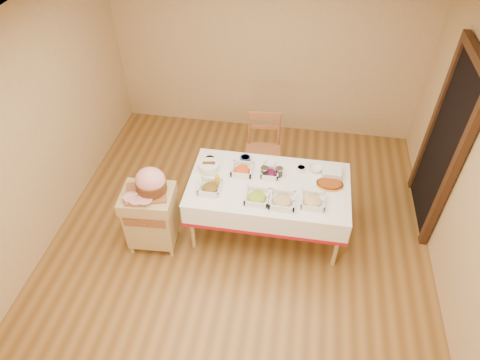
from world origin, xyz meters
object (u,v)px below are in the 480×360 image
Objects in this scene: plate_stack at (331,172)px; butcher_cart at (151,215)px; ham_on_board at (150,183)px; mustard_bottle at (217,180)px; brass_platter at (330,184)px; dining_table at (268,194)px; preserve_jar_left at (264,172)px; preserve_jar_right at (279,172)px; dining_chair at (263,150)px; bread_basket at (209,166)px.

butcher_cart is at bearing -160.96° from plate_stack.
plate_stack is at bearing 18.49° from ham_on_board.
ham_on_board is 0.74m from mustard_bottle.
ham_on_board is 1.99m from brass_platter.
dining_table is 1.37m from butcher_cart.
preserve_jar_left is 1.03× the size of preserve_jar_right.
plate_stack is (0.59, 0.11, -0.00)m from preserve_jar_right.
dining_chair is at bearing 49.33° from butcher_cart.
mustard_bottle is 0.75× the size of bread_basket.
dining_chair reaches higher than bread_basket.
preserve_jar_left is 0.64× the size of mustard_bottle.
plate_stack is (1.26, 0.38, -0.03)m from mustard_bottle.
preserve_jar_right is at bearing 22.55° from butcher_cart.
ham_on_board reaches higher than brass_platter.
preserve_jar_right reaches higher than plate_stack.
bread_basket is (-0.55, -0.76, 0.28)m from dining_chair.
brass_platter is (1.97, 0.51, 0.32)m from butcher_cart.
dining_chair is 1.20m from brass_platter.
ham_on_board is at bearing 38.03° from butcher_cart.
butcher_cart is 0.48m from ham_on_board.
mustard_bottle is 0.58× the size of brass_platter.
bread_basket is 0.78× the size of brass_platter.
dining_table is at bearing -79.14° from dining_chair.
preserve_jar_left is at bearing 27.00° from mustard_bottle.
dining_chair is 3.32× the size of brass_platter.
dining_table is at bearing -158.90° from plate_stack.
preserve_jar_left reaches higher than dining_table.
dining_chair is at bearing 136.46° from brass_platter.
bread_basket is at bearing 177.98° from brass_platter.
preserve_jar_left reaches higher than butcher_cart.
mustard_bottle is at bearing -157.37° from preserve_jar_right.
brass_platter is at bearing 13.67° from ham_on_board.
butcher_cart is at bearing -157.53° from mustard_bottle.
bread_basket is at bearing 44.42° from ham_on_board.
dining_chair reaches higher than preserve_jar_left.
dining_chair is (-0.17, 0.89, -0.07)m from dining_table.
dining_table is 0.63m from mustard_bottle.
preserve_jar_left is (0.10, -0.76, 0.29)m from dining_chair.
mustard_bottle reaches higher than bread_basket.
mustard_bottle reaches higher than preserve_jar_right.
preserve_jar_right reaches higher than bread_basket.
dining_chair is 5.70× the size of mustard_bottle.
preserve_jar_right is at bearing 58.98° from dining_table.
preserve_jar_left is 0.37× the size of brass_platter.
dining_table is 1.79× the size of dining_chair.
preserve_jar_right is 0.60m from plate_stack.
ham_on_board is (-1.25, -0.38, 0.34)m from dining_table.
brass_platter is at bearing 14.37° from butcher_cart.
ham_on_board is at bearing -161.51° from plate_stack.
mustard_bottle is at bearing -111.56° from dining_chair.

